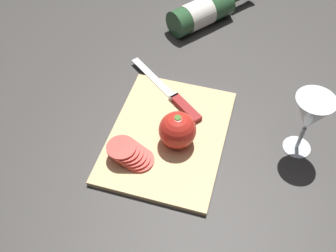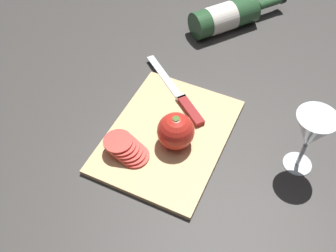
# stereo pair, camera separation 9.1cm
# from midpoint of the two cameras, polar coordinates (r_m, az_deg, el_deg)

# --- Properties ---
(ground_plane) EXTENTS (3.00, 3.00, 0.00)m
(ground_plane) POSITION_cam_midpoint_polar(r_m,az_deg,el_deg) (0.98, -2.98, 0.45)
(ground_plane) COLOR #383533
(cutting_board) EXTENTS (0.36, 0.27, 0.01)m
(cutting_board) POSITION_cam_midpoint_polar(r_m,az_deg,el_deg) (0.94, -2.77, -1.58)
(cutting_board) COLOR tan
(cutting_board) RESTS_ON ground_plane
(wine_bottle) EXTENTS (0.30, 0.25, 0.08)m
(wine_bottle) POSITION_cam_midpoint_polar(r_m,az_deg,el_deg) (1.25, 2.99, 16.09)
(wine_bottle) COLOR #2D5633
(wine_bottle) RESTS_ON ground_plane
(wine_glass) EXTENTS (0.09, 0.09, 0.16)m
(wine_glass) POSITION_cam_midpoint_polar(r_m,az_deg,el_deg) (0.88, 17.15, 1.25)
(wine_glass) COLOR silver
(wine_glass) RESTS_ON ground_plane
(whole_tomato) EXTENTS (0.09, 0.09, 0.09)m
(whole_tomato) POSITION_cam_midpoint_polar(r_m,az_deg,el_deg) (0.89, -1.56, -0.76)
(whole_tomato) COLOR red
(whole_tomato) RESTS_ON cutting_board
(knife) EXTENTS (0.19, 0.24, 0.01)m
(knife) POSITION_cam_midpoint_polar(r_m,az_deg,el_deg) (1.00, -1.03, 3.41)
(knife) COLOR silver
(knife) RESTS_ON cutting_board
(tomato_slice_stack_near) EXTENTS (0.07, 0.11, 0.04)m
(tomato_slice_stack_near) POSITION_cam_midpoint_polar(r_m,az_deg,el_deg) (0.89, -8.41, -4.20)
(tomato_slice_stack_near) COLOR #D63D33
(tomato_slice_stack_near) RESTS_ON cutting_board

